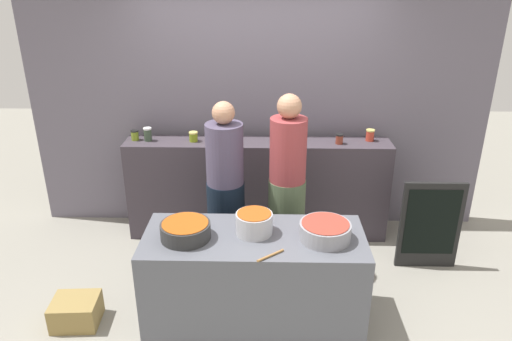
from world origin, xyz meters
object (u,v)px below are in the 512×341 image
Objects in this scene: preserve_jar_7 at (370,135)px; preserve_jar_1 at (148,134)px; cooking_pot_left at (186,231)px; preserve_jar_6 at (339,139)px; cooking_pot_right at (325,231)px; chalkboard_sign at (430,225)px; preserve_jar_0 at (135,135)px; wooden_spoon at (270,255)px; preserve_jar_3 at (215,136)px; preserve_jar_4 at (232,138)px; cooking_pot_center at (254,223)px; preserve_jar_2 at (193,137)px; preserve_jar_5 at (280,136)px; bread_crate at (76,311)px; cook_in_cap at (287,195)px; cook_with_tongs at (226,198)px.

preserve_jar_1 is at bearing -178.71° from preserve_jar_7.
preserve_jar_6 is at bearing 46.64° from cooking_pot_left.
cooking_pot_right is (-0.60, -1.49, -0.26)m from preserve_jar_7.
preserve_jar_1 is 0.15× the size of chalkboard_sign.
preserve_jar_7 is at bearing 0.82° from preserve_jar_0.
cooking_pot_left is 0.68m from wooden_spoon.
preserve_jar_3 is 0.99× the size of preserve_jar_4.
cooking_pot_left is 0.52m from cooking_pot_center.
preserve_jar_1 is at bearing 178.88° from preserve_jar_2.
preserve_jar_5 is (1.48, -0.02, 0.02)m from preserve_jar_0.
preserve_jar_2 is 0.35× the size of cooking_pot_center.
preserve_jar_2 is 0.27× the size of bread_crate.
cook_in_cap is 1.40m from chalkboard_sign.
preserve_jar_2 is 0.98× the size of preserve_jar_6.
preserve_jar_2 is 2.45m from chalkboard_sign.
cooking_pot_left is 1.04× the size of bread_crate.
preserve_jar_7 is 1.63m from cook_with_tongs.
cook_in_cap is at bearing -85.89° from preserve_jar_5.
preserve_jar_2 is 0.06× the size of cook_in_cap.
bread_crate is (-1.18, -1.44, -0.99)m from preserve_jar_4.
wooden_spoon is at bearing -20.64° from cooking_pot_left.
preserve_jar_6 reaches higher than cooking_pot_right.
cook_with_tongs is (-0.02, -0.62, -0.36)m from preserve_jar_4.
preserve_jar_5 reaches higher than wooden_spoon.
preserve_jar_2 is 1.46m from preserve_jar_6.
wooden_spoon is at bearing -65.34° from preserve_jar_2.
preserve_jar_0 reaches higher than chalkboard_sign.
cooking_pot_center is (-0.23, -1.36, -0.25)m from preserve_jar_5.
chalkboard_sign is (1.51, 1.08, -0.35)m from wooden_spoon.
preserve_jar_4 is 0.38× the size of cooking_pot_center.
preserve_jar_6 is (1.24, -0.05, -0.00)m from preserve_jar_3.
cooking_pot_center is 0.54m from cooking_pot_right.
preserve_jar_3 is at bearing 0.65° from preserve_jar_1.
chalkboard_sign is at bearing 3.23° from cook_in_cap.
preserve_jar_6 is at bearing 58.18° from cooking_pot_center.
chalkboard_sign is (2.28, -0.60, -0.65)m from preserve_jar_2.
preserve_jar_6 is at bearing -2.51° from preserve_jar_3.
chalkboard_sign is at bearing -16.76° from preserve_jar_3.
bread_crate is at bearing -154.80° from cook_in_cap.
cooking_pot_right is (-0.28, -1.39, -0.25)m from preserve_jar_6.
cooking_pot_center is (0.51, 0.09, 0.02)m from cooking_pot_left.
preserve_jar_4 reaches higher than cooking_pot_left.
cooking_pot_center is at bearing -64.52° from preserve_jar_2.
preserve_jar_3 is at bearing 107.26° from cooking_pot_center.
chalkboard_sign reaches higher than bread_crate.
preserve_jar_5 is 1.13× the size of preserve_jar_7.
preserve_jar_1 is 0.35× the size of cooking_pot_right.
chalkboard_sign is (2.06, -0.62, -0.65)m from preserve_jar_3.
cook_in_cap is at bearing -36.28° from preserve_jar_2.
cooking_pot_left is at bearing 159.36° from wooden_spoon.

